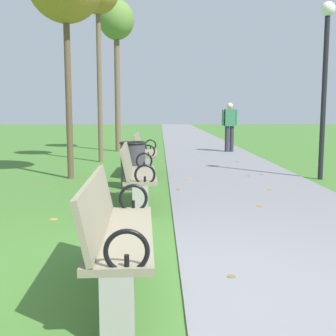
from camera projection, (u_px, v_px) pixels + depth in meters
name	position (u px, v px, depth m)	size (l,w,h in m)	color
ground_plane	(183.00, 295.00, 3.31)	(80.00, 80.00, 0.00)	#42722D
paved_walkway	(192.00, 139.00, 21.17)	(2.79, 44.00, 0.02)	slate
park_bench_1	(116.00, 233.00, 3.26)	(0.53, 1.62, 0.90)	gray
park_bench_2	(137.00, 174.00, 6.22)	(0.54, 1.62, 0.90)	gray
park_bench_3	(144.00, 153.00, 9.34)	(0.48, 1.60, 0.90)	gray
tree_3	(116.00, 25.00, 14.34)	(1.17, 1.17, 4.99)	brown
pedestrian_walking	(230.00, 124.00, 14.44)	(0.53, 0.25, 1.62)	#2D2D38
trash_bin	(133.00, 165.00, 7.78)	(0.48, 0.48, 0.84)	#38383D
lamp_post	(325.00, 63.00, 8.55)	(0.28, 0.28, 3.48)	black
scattered_leaves	(164.00, 201.00, 6.70)	(5.14, 10.46, 0.02)	#BC842D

